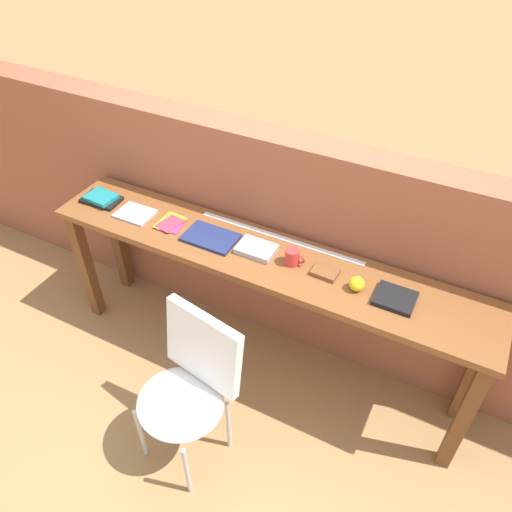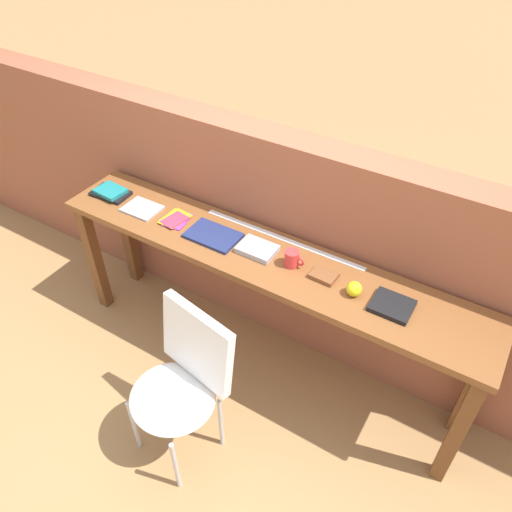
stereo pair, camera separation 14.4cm
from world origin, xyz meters
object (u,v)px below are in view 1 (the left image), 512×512
book_repair_rightmost (395,298)px  mug (293,257)px  magazine_cycling (135,214)px  leather_journal_brown (325,272)px  book_open_centre (211,237)px  sports_ball_small (357,284)px  chair_white_moulded (189,384)px  book_stack_leftmost (101,199)px  pamphlet_pile_colourful (171,223)px

book_repair_rightmost → mug: bearing=178.2°
magazine_cycling → leather_journal_brown: size_ratio=1.63×
leather_journal_brown → book_repair_rightmost: same height
mug → leather_journal_brown: (0.18, 0.00, -0.03)m
book_open_centre → sports_ball_small: size_ratio=3.89×
chair_white_moulded → sports_ball_small: sports_ball_small is taller
book_stack_leftmost → mug: size_ratio=2.17×
magazine_cycling → chair_white_moulded: bearing=-40.9°
chair_white_moulded → magazine_cycling: (-0.76, 0.65, 0.36)m
leather_journal_brown → sports_ball_small: sports_ball_small is taller
magazine_cycling → leather_journal_brown: leather_journal_brown is taller
book_stack_leftmost → mug: 1.25m
chair_white_moulded → book_repair_rightmost: (0.77, 0.66, 0.37)m
book_stack_leftmost → sports_ball_small: bearing=-0.6°
leather_journal_brown → sports_ball_small: size_ratio=1.73×
mug → book_repair_rightmost: bearing=-1.7°
leather_journal_brown → book_stack_leftmost: bearing=-177.1°
chair_white_moulded → sports_ball_small: 0.96m
mug → sports_ball_small: 0.36m
magazine_cycling → book_repair_rightmost: 1.53m
book_repair_rightmost → magazine_cycling: bearing=-179.5°
book_open_centre → book_stack_leftmost: bearing=179.2°
book_stack_leftmost → sports_ball_small: sports_ball_small is taller
mug → book_repair_rightmost: size_ratio=0.58×
chair_white_moulded → book_stack_leftmost: (-1.02, 0.66, 0.37)m
chair_white_moulded → mug: 0.82m
pamphlet_pile_colourful → magazine_cycling: bearing=-174.9°
pamphlet_pile_colourful → book_open_centre: bearing=-2.5°
mug → leather_journal_brown: size_ratio=0.85×
chair_white_moulded → mug: mug is taller
sports_ball_small → pamphlet_pile_colourful: bearing=178.8°
pamphlet_pile_colourful → sports_ball_small: bearing=-1.2°
chair_white_moulded → book_open_centre: book_open_centre is taller
book_open_centre → sports_ball_small: sports_ball_small is taller
chair_white_moulded → sports_ball_small: bearing=47.6°
leather_journal_brown → book_repair_rightmost: bearing=-1.0°
chair_white_moulded → leather_journal_brown: bearing=58.8°
leather_journal_brown → sports_ball_small: (0.18, -0.04, 0.03)m
book_open_centre → book_repair_rightmost: (1.02, 0.01, 0.00)m
pamphlet_pile_colourful → book_repair_rightmost: bearing=-0.3°
book_stack_leftmost → book_open_centre: size_ratio=0.82×
book_stack_leftmost → magazine_cycling: book_stack_leftmost is taller
leather_journal_brown → sports_ball_small: bearing=-9.4°
sports_ball_small → book_repair_rightmost: size_ratio=0.39×
mug → sports_ball_small: bearing=-5.2°
book_open_centre → chair_white_moulded: bearing=-69.5°
mug → magazine_cycling: bearing=-178.2°
book_open_centre → mug: (0.48, 0.02, 0.04)m
chair_white_moulded → leather_journal_brown: 0.87m
sports_ball_small → chair_white_moulded: bearing=-132.4°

